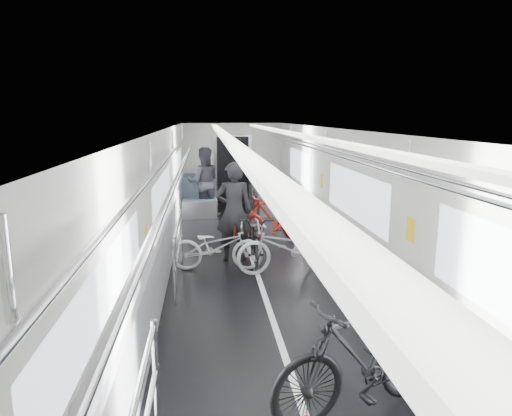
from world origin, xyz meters
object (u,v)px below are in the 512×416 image
(bike_right_mid, at_px, (287,246))
(person_seated, at_px, (204,182))
(bike_right_near, at_px, (363,356))
(person_standing, at_px, (234,212))
(bike_right_far, at_px, (273,218))
(bike_left_far, at_px, (217,246))
(bike_aisle, at_px, (255,238))

(bike_right_mid, xyz_separation_m, person_seated, (-1.38, 4.59, 0.46))
(bike_right_near, height_order, person_standing, person_standing)
(bike_right_far, bearing_deg, bike_right_mid, -16.94)
(bike_left_far, bearing_deg, person_standing, -27.90)
(person_standing, bearing_deg, bike_right_near, 100.60)
(bike_left_far, relative_size, bike_right_near, 0.87)
(bike_right_far, distance_m, person_seated, 3.12)
(bike_right_near, bearing_deg, bike_aisle, 168.03)
(bike_right_near, bearing_deg, bike_left_far, 178.18)
(bike_right_mid, relative_size, person_seated, 0.95)
(bike_aisle, height_order, person_standing, person_standing)
(bike_right_mid, height_order, bike_aisle, bike_right_mid)
(bike_left_far, height_order, person_seated, person_seated)
(bike_right_near, bearing_deg, person_seated, 171.35)
(bike_aisle, distance_m, person_standing, 0.61)
(bike_right_mid, bearing_deg, person_standing, -141.87)
(bike_left_far, distance_m, person_standing, 0.78)
(bike_aisle, distance_m, person_seated, 4.06)
(bike_right_far, xyz_separation_m, person_standing, (-0.89, -1.08, 0.39))
(person_standing, bearing_deg, bike_right_far, -129.35)
(person_seated, bearing_deg, person_standing, 96.87)
(person_standing, bearing_deg, bike_right_mid, 137.98)
(bike_left_far, distance_m, bike_right_near, 4.19)
(bike_left_far, distance_m, person_seated, 4.37)
(bike_left_far, height_order, bike_right_mid, bike_right_mid)
(bike_right_far, height_order, person_standing, person_standing)
(bike_right_near, distance_m, bike_aisle, 4.45)
(bike_right_far, bearing_deg, bike_aisle, -38.99)
(bike_left_far, xyz_separation_m, person_seated, (-0.21, 4.33, 0.49))
(bike_left_far, xyz_separation_m, bike_right_mid, (1.17, -0.26, 0.04))
(person_standing, relative_size, person_seated, 1.00)
(bike_right_near, height_order, bike_right_far, bike_right_near)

